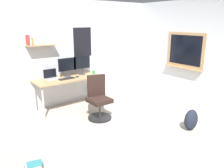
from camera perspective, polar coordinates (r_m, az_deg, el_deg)
The scene contains 13 objects.
ground_plane at distance 4.38m, azimuth 6.29°, elevation -12.76°, with size 5.20×5.20×0.00m, color #ADA393.
wall_back at distance 5.90m, azimuth -10.18°, elevation 7.94°, with size 5.00×0.30×2.60m.
wall_right at distance 5.90m, azimuth 24.08°, elevation 6.80°, with size 0.22×5.00×2.60m.
desk at distance 5.51m, azimuth -11.04°, elevation 0.85°, with size 1.63×0.64×0.76m.
office_chair at distance 4.92m, azimuth -3.44°, elevation -4.13°, with size 0.52×0.54×0.95m.
laptop at distance 5.47m, azimuth -15.26°, elevation 1.81°, with size 0.31×0.21×0.23m.
monitor_primary at distance 5.55m, azimuth -11.34°, elevation 4.53°, with size 0.46×0.17×0.46m.
monitor_secondary at distance 5.74m, azimuth -7.68°, elevation 5.07°, with size 0.46×0.17×0.46m.
keyboard at distance 5.39m, azimuth -11.47°, elevation 1.36°, with size 0.37×0.13×0.02m, color black.
computer_mouse at distance 5.51m, azimuth -8.87°, elevation 1.88°, with size 0.10×0.06×0.03m, color #262628.
coffee_mug at distance 5.81m, azimuth -4.65°, elevation 3.03°, with size 0.08×0.08×0.09m, color #338C4C.
backpack at distance 4.71m, azimuth 19.49°, elevation -8.59°, with size 0.32×0.22×0.43m, color #1E2333.
book_stack_on_floor at distance 3.64m, azimuth -19.35°, elevation -19.21°, with size 0.26×0.20×0.10m.
Camera 1 is at (-2.70, -2.74, 2.09)m, focal length 35.88 mm.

